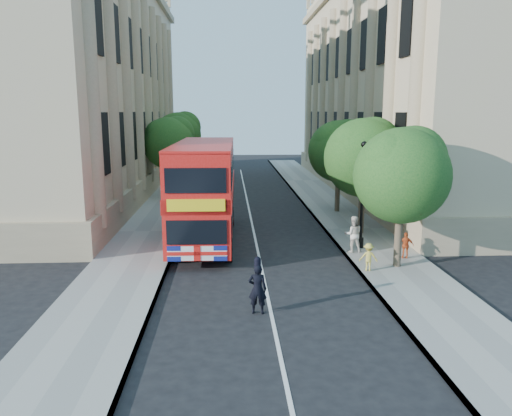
{
  "coord_description": "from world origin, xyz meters",
  "views": [
    {
      "loc": [
        -1.37,
        -17.17,
        6.67
      ],
      "look_at": [
        -0.14,
        5.18,
        2.3
      ],
      "focal_mm": 35.0,
      "sensor_mm": 36.0,
      "label": 1
    }
  ],
  "objects": [
    {
      "name": "child_b",
      "position": [
        4.4,
        2.47,
        0.7
      ],
      "size": [
        0.82,
        0.57,
        1.17
      ],
      "primitive_type": "imported",
      "rotation": [
        0.0,
        0.0,
        2.95
      ],
      "color": "gold",
      "rests_on": "pavement_right"
    },
    {
      "name": "tree_right_far",
      "position": [
        5.84,
        15.03,
        4.31
      ],
      "size": [
        4.0,
        4.0,
        6.15
      ],
      "color": "#473828",
      "rests_on": "ground"
    },
    {
      "name": "tree_left_back",
      "position": [
        -5.96,
        30.03,
        4.71
      ],
      "size": [
        4.2,
        4.2,
        6.65
      ],
      "color": "#473828",
      "rests_on": "ground"
    },
    {
      "name": "building_left",
      "position": [
        -13.8,
        24.0,
        9.0
      ],
      "size": [
        12.0,
        38.0,
        18.0
      ],
      "primitive_type": "cube",
      "color": "#C3B187",
      "rests_on": "ground"
    },
    {
      "name": "pavement_left",
      "position": [
        -5.75,
        10.0,
        0.06
      ],
      "size": [
        3.5,
        80.0,
        0.12
      ],
      "primitive_type": "cube",
      "color": "gray",
      "rests_on": "ground"
    },
    {
      "name": "box_van",
      "position": [
        -2.89,
        12.46,
        1.32
      ],
      "size": [
        2.31,
        4.87,
        2.7
      ],
      "rotation": [
        0.0,
        0.0,
        0.08
      ],
      "color": "black",
      "rests_on": "ground"
    },
    {
      "name": "ground",
      "position": [
        0.0,
        0.0,
        0.0
      ],
      "size": [
        120.0,
        120.0,
        0.0
      ],
      "primitive_type": "plane",
      "color": "black",
      "rests_on": "ground"
    },
    {
      "name": "building_right",
      "position": [
        13.8,
        24.0,
        9.0
      ],
      "size": [
        12.0,
        38.0,
        18.0
      ],
      "primitive_type": "cube",
      "color": "#C3B187",
      "rests_on": "ground"
    },
    {
      "name": "double_decker_bus",
      "position": [
        -2.6,
        8.27,
        2.76
      ],
      "size": [
        3.1,
        10.86,
        4.99
      ],
      "rotation": [
        0.0,
        0.0,
        -0.02
      ],
      "color": "red",
      "rests_on": "ground"
    },
    {
      "name": "police_constable",
      "position": [
        -0.45,
        -1.47,
        0.85
      ],
      "size": [
        0.68,
        0.5,
        1.71
      ],
      "primitive_type": "imported",
      "rotation": [
        0.0,
        0.0,
        2.98
      ],
      "color": "black",
      "rests_on": "ground"
    },
    {
      "name": "child_a",
      "position": [
        6.57,
        4.12,
        0.72
      ],
      "size": [
        0.75,
        0.42,
        1.2
      ],
      "primitive_type": "imported",
      "rotation": [
        0.0,
        0.0,
        2.94
      ],
      "color": "#D05324",
      "rests_on": "pavement_right"
    },
    {
      "name": "woman_pedestrian",
      "position": [
        4.45,
        5.29,
        0.98
      ],
      "size": [
        0.89,
        0.72,
        1.72
      ],
      "primitive_type": "imported",
      "rotation": [
        0.0,
        0.0,
        3.06
      ],
      "color": "silver",
      "rests_on": "pavement_right"
    },
    {
      "name": "pavement_right",
      "position": [
        5.75,
        10.0,
        0.06
      ],
      "size": [
        3.5,
        80.0,
        0.12
      ],
      "primitive_type": "cube",
      "color": "gray",
      "rests_on": "ground"
    },
    {
      "name": "lamp_post",
      "position": [
        5.0,
        6.0,
        2.51
      ],
      "size": [
        0.32,
        0.32,
        5.16
      ],
      "color": "black",
      "rests_on": "pavement_right"
    },
    {
      "name": "tree_left_far",
      "position": [
        -5.96,
        22.03,
        4.44
      ],
      "size": [
        4.0,
        4.0,
        6.3
      ],
      "color": "#473828",
      "rests_on": "ground"
    },
    {
      "name": "tree_right_mid",
      "position": [
        5.84,
        9.03,
        4.45
      ],
      "size": [
        4.2,
        4.2,
        6.37
      ],
      "color": "#473828",
      "rests_on": "ground"
    },
    {
      "name": "tree_right_near",
      "position": [
        5.84,
        3.03,
        4.25
      ],
      "size": [
        4.0,
        4.0,
        6.08
      ],
      "color": "#473828",
      "rests_on": "ground"
    }
  ]
}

